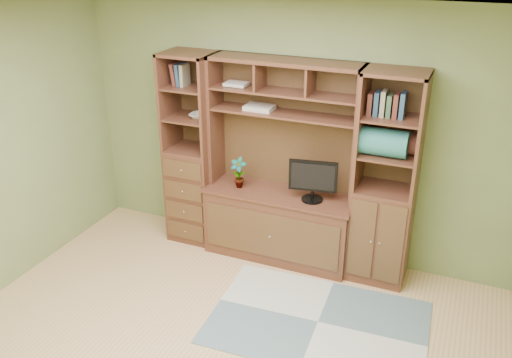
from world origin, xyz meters
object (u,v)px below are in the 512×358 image
at_px(center_hutch, 280,166).
at_px(monitor, 313,174).
at_px(left_tower, 192,150).
at_px(right_tower, 386,181).

distance_m(center_hutch, monitor, 0.35).
height_order(left_tower, monitor, left_tower).
bearing_deg(monitor, left_tower, 166.99).
relative_size(right_tower, monitor, 3.59).
distance_m(right_tower, monitor, 0.68).
relative_size(left_tower, monitor, 3.59).
height_order(right_tower, monitor, right_tower).
relative_size(left_tower, right_tower, 1.00).
bearing_deg(monitor, center_hutch, 164.47).
distance_m(center_hutch, left_tower, 1.00).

